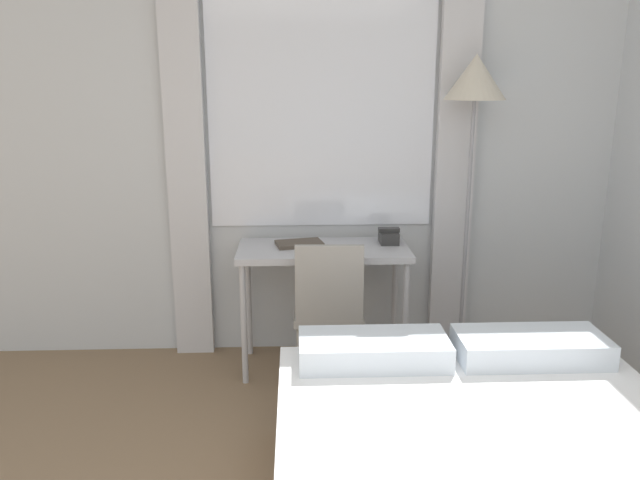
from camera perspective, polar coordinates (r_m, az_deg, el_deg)
wall_back_with_window at (r=3.97m, az=-2.87°, el=8.55°), size 5.20×0.13×2.70m
desk at (r=3.78m, az=0.31°, el=-1.87°), size 1.03×0.49×0.78m
desk_chair at (r=3.62m, az=0.81°, el=-5.96°), size 0.41×0.41×0.89m
standing_lamp at (r=3.82m, az=13.93°, el=12.29°), size 0.36×0.36×1.91m
telephone at (r=3.87m, az=6.30°, el=0.33°), size 0.13×0.15×0.10m
book at (r=3.80m, az=-1.91°, el=-0.32°), size 0.31×0.22×0.02m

